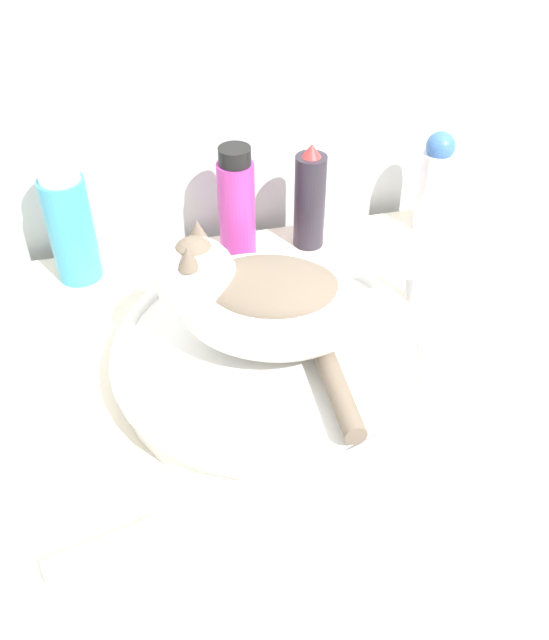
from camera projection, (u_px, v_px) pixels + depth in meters
vanity_counter at (259, 515)px, 1.24m from camera, size 0.96×0.64×0.80m
sink_basin at (272, 355)px, 0.93m from camera, size 0.44×0.44×0.06m
cat at (259, 300)px, 0.87m from camera, size 0.29×0.31×0.17m
faucet at (413, 277)px, 1.00m from camera, size 0.15×0.07×0.15m
hairspray_can_black at (310, 200)px, 1.14m from camera, size 0.05×0.05×0.19m
shampoo_bottle_tall at (237, 205)px, 1.11m from camera, size 0.06×0.06×0.20m
lotion_bottle_white at (435, 182)px, 1.18m from camera, size 0.06×0.06×0.18m
mouthwash_bottle at (70, 223)px, 1.06m from camera, size 0.07×0.07×0.21m
cream_tube at (107, 548)px, 0.73m from camera, size 0.13×0.05×0.03m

